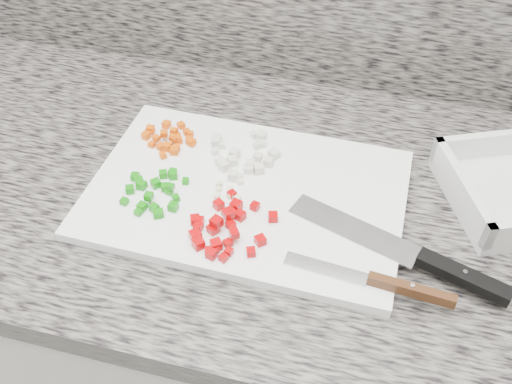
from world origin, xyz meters
TOP-DOWN VIEW (x-y plane):
  - cabinet at (0.00, 1.44)m, footprint 3.92×0.62m
  - countertop at (0.00, 1.44)m, footprint 3.96×0.64m
  - cutting_board at (0.01, 1.41)m, footprint 0.47×0.32m
  - carrot_pile at (-0.14, 1.48)m, footprint 0.09×0.09m
  - onion_pile at (-0.02, 1.47)m, footprint 0.12×0.12m
  - green_pepper_pile at (-0.12, 1.37)m, footprint 0.09×0.10m
  - red_pepper_pile at (-0.00, 1.32)m, footprint 0.12×0.13m
  - garlic_pile at (-0.02, 1.40)m, footprint 0.04×0.05m
  - chef_knife at (0.27, 1.33)m, footprint 0.30×0.13m
  - paring_knife at (0.23, 1.28)m, footprint 0.22×0.04m

SIDE VIEW (x-z plane):
  - cabinet at x=0.00m, z-range 0.00..0.86m
  - countertop at x=0.00m, z-range 0.86..0.90m
  - cutting_board at x=0.01m, z-range 0.90..0.92m
  - garlic_pile at x=-0.02m, z-range 0.92..0.92m
  - chef_knife at x=0.27m, z-range 0.91..0.93m
  - paring_knife at x=0.23m, z-range 0.91..0.93m
  - green_pepper_pile at x=-0.12m, z-range 0.91..0.93m
  - onion_pile at x=-0.02m, z-range 0.92..0.93m
  - carrot_pile at x=-0.14m, z-range 0.91..0.93m
  - red_pepper_pile at x=0.00m, z-range 0.91..0.94m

